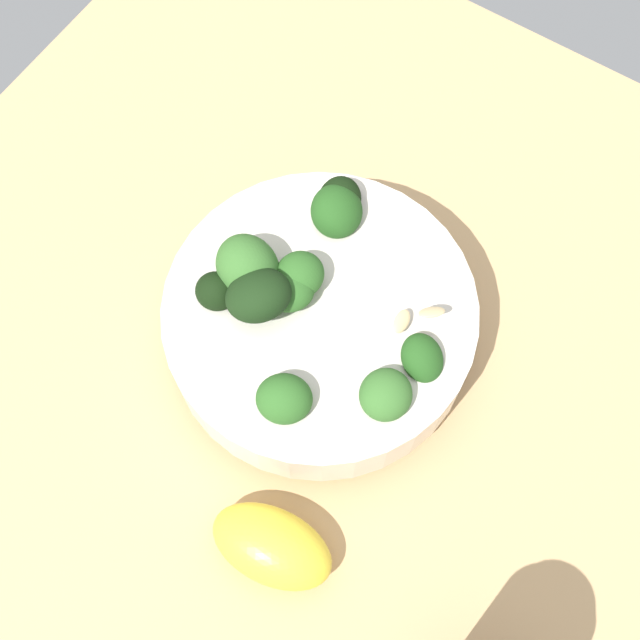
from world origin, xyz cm
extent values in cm
cube|color=tan|center=(0.00, 0.00, -2.16)|extent=(64.69, 64.69, 4.32)
cylinder|color=silver|center=(-2.15, 1.87, 0.76)|extent=(11.76, 11.76, 1.51)
cylinder|color=silver|center=(-2.15, 1.87, 3.78)|extent=(21.39, 21.39, 4.53)
cylinder|color=beige|center=(-2.15, 1.87, 5.64)|extent=(18.45, 18.45, 0.80)
cylinder|color=#3C7A32|center=(0.69, -4.61, 5.23)|extent=(1.83, 1.88, 1.45)
ellipsoid|color=#23511C|center=(0.69, -4.61, 6.86)|extent=(5.71, 5.23, 4.44)
cylinder|color=#2F662B|center=(4.14, 4.85, 5.31)|extent=(1.47, 1.51, 1.44)
ellipsoid|color=black|center=(4.14, 4.85, 6.74)|extent=(4.26, 3.59, 3.59)
cylinder|color=#589D47|center=(-9.08, 4.88, 4.95)|extent=(1.60, 1.69, 1.98)
ellipsoid|color=#386B2B|center=(-9.08, 4.88, 6.80)|extent=(3.64, 3.74, 3.11)
cylinder|color=#3C7A32|center=(1.15, 4.08, 6.45)|extent=(2.00, 1.97, 1.49)
ellipsoid|color=black|center=(1.15, 4.08, 8.22)|extent=(6.67, 6.07, 5.55)
cylinder|color=#3C7A32|center=(-0.20, 2.38, 5.58)|extent=(1.70, 1.63, 1.63)
ellipsoid|color=#2D6023|center=(-0.20, 2.38, 7.26)|extent=(4.55, 4.55, 2.69)
cylinder|color=#4A8F3C|center=(-9.72, 1.34, 4.85)|extent=(1.27, 1.43, 1.57)
ellipsoid|color=#23511C|center=(-9.72, 1.34, 6.43)|extent=(4.84, 4.21, 3.66)
cylinder|color=#4A8F3C|center=(-3.84, 8.60, 5.21)|extent=(1.56, 1.67, 1.72)
ellipsoid|color=#2D6023|center=(-3.84, 8.60, 6.77)|extent=(4.83, 4.86, 3.28)
cylinder|color=#2F662B|center=(3.11, 2.58, 5.78)|extent=(2.09, 2.14, 1.51)
ellipsoid|color=#386B2B|center=(3.11, 2.58, 7.58)|extent=(6.80, 6.11, 6.39)
cylinder|color=#589D47|center=(1.05, -5.54, 5.22)|extent=(1.45, 1.34, 1.24)
ellipsoid|color=black|center=(1.05, -5.54, 6.69)|extent=(4.15, 4.82, 3.87)
cylinder|color=#589D47|center=(-0.29, 1.06, 5.59)|extent=(1.86, 1.93, 1.69)
ellipsoid|color=#2D6023|center=(-0.29, 1.06, 7.35)|extent=(3.80, 3.95, 2.87)
ellipsoid|color=#DBBC84|center=(2.18, 4.40, 8.87)|extent=(1.33, 1.96, 0.81)
ellipsoid|color=#DBBC84|center=(-7.34, -0.34, 6.82)|extent=(1.23, 1.90, 0.67)
ellipsoid|color=#DBBC84|center=(-8.77, -1.21, 7.76)|extent=(2.00, 1.99, 0.88)
ellipsoid|color=yellow|center=(-7.71, 16.11, 1.88)|extent=(8.88, 5.99, 3.76)
camera|label=1|loc=(-14.58, 20.95, 58.17)|focal=47.75mm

